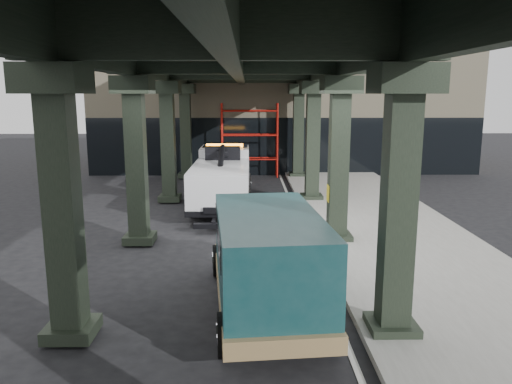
{
  "coord_description": "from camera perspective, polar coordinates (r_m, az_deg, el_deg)",
  "views": [
    {
      "loc": [
        -0.1,
        -12.69,
        4.5
      ],
      "look_at": [
        0.13,
        1.49,
        1.7
      ],
      "focal_mm": 35.0,
      "sensor_mm": 36.0,
      "label": 1
    }
  ],
  "objects": [
    {
      "name": "ground",
      "position": [
        13.46,
        -0.47,
        -8.36
      ],
      "size": [
        90.0,
        90.0,
        0.0
      ],
      "primitive_type": "plane",
      "color": "black",
      "rests_on": "ground"
    },
    {
      "name": "sidewalk",
      "position": [
        16.02,
        15.86,
        -5.31
      ],
      "size": [
        5.0,
        40.0,
        0.15
      ],
      "primitive_type": "cube",
      "color": "gray",
      "rests_on": "ground"
    },
    {
      "name": "lane_stripe",
      "position": [
        15.47,
        5.81,
        -5.78
      ],
      "size": [
        0.12,
        38.0,
        0.01
      ],
      "primitive_type": "cube",
      "color": "silver",
      "rests_on": "ground"
    },
    {
      "name": "viaduct",
      "position": [
        14.72,
        -2.18,
        14.9
      ],
      "size": [
        7.4,
        32.0,
        6.4
      ],
      "color": "black",
      "rests_on": "ground"
    },
    {
      "name": "building",
      "position": [
        32.76,
        2.78,
        10.28
      ],
      "size": [
        22.0,
        10.0,
        8.0
      ],
      "primitive_type": "cube",
      "color": "#C6B793",
      "rests_on": "ground"
    },
    {
      "name": "scaffolding",
      "position": [
        27.44,
        -0.74,
        6.17
      ],
      "size": [
        3.08,
        0.88,
        4.0
      ],
      "color": "red",
      "rests_on": "ground"
    },
    {
      "name": "tow_truck",
      "position": [
        20.45,
        -3.82,
        1.88
      ],
      "size": [
        2.36,
        7.59,
        2.48
      ],
      "rotation": [
        0.0,
        0.0,
        -0.01
      ],
      "color": "black",
      "rests_on": "ground"
    },
    {
      "name": "towed_van",
      "position": [
        10.36,
        1.21,
        -7.56
      ],
      "size": [
        2.55,
        5.54,
        2.18
      ],
      "rotation": [
        0.0,
        0.0,
        0.09
      ],
      "color": "#10373B",
      "rests_on": "ground"
    }
  ]
}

